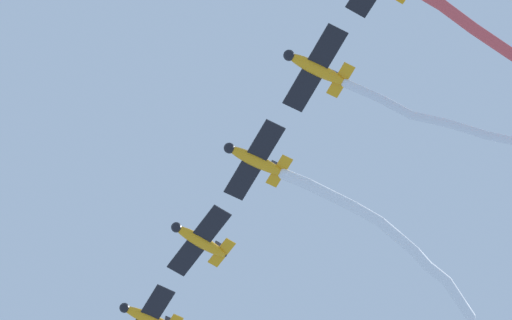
# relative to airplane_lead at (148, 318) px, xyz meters

# --- Properties ---
(airplane_lead) EXTENTS (6.53, 6.10, 1.83)m
(airplane_lead) POSITION_rel_airplane_lead_xyz_m (0.00, 0.00, 0.00)
(airplane_lead) COLOR orange
(airplane_left_wing) EXTENTS (6.84, 5.88, 1.83)m
(airplane_left_wing) POSITION_rel_airplane_lead_xyz_m (6.85, -5.76, 0.30)
(airplane_left_wing) COLOR orange
(airplane_right_wing) EXTENTS (6.46, 6.18, 1.83)m
(airplane_right_wing) POSITION_rel_airplane_lead_xyz_m (13.68, -11.50, 0.00)
(airplane_right_wing) COLOR orange
(smoke_trail_right_wing) EXTENTS (11.85, 21.09, 3.34)m
(smoke_trail_right_wing) POSITION_rel_airplane_lead_xyz_m (21.81, -0.02, 1.04)
(smoke_trail_right_wing) COLOR white
(airplane_slot) EXTENTS (6.43, 6.22, 1.83)m
(airplane_slot) POSITION_rel_airplane_lead_xyz_m (20.51, -17.25, 0.30)
(airplane_slot) COLOR orange
(smoke_trail_slot) EXTENTS (14.98, 11.38, 1.13)m
(smoke_trail_slot) POSITION_rel_airplane_lead_xyz_m (29.11, -9.54, 0.27)
(smoke_trail_slot) COLOR white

